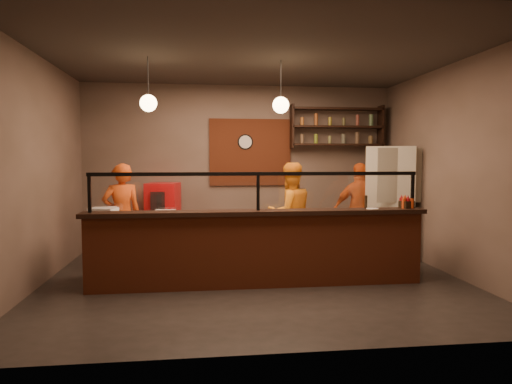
{
  "coord_description": "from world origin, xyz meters",
  "views": [
    {
      "loc": [
        -0.79,
        -6.45,
        1.75
      ],
      "look_at": [
        0.05,
        0.3,
        1.27
      ],
      "focal_mm": 32.0,
      "sensor_mm": 36.0,
      "label": 1
    }
  ],
  "objects": [
    {
      "name": "counter_ledge",
      "position": [
        0.0,
        -0.3,
        1.03
      ],
      "size": [
        4.7,
        0.37,
        0.06
      ],
      "primitive_type": "cube",
      "color": "black",
      "rests_on": "service_counter"
    },
    {
      "name": "wall_right",
      "position": [
        3.0,
        0.0,
        1.6
      ],
      "size": [
        0.0,
        5.0,
        5.0
      ],
      "primitive_type": "plane",
      "rotation": [
        1.57,
        0.0,
        -1.57
      ],
      "color": "#6F5B52",
      "rests_on": "floor"
    },
    {
      "name": "sneeze_guard",
      "position": [
        0.0,
        -0.3,
        1.37
      ],
      "size": [
        4.5,
        0.05,
        0.52
      ],
      "color": "white",
      "rests_on": "counter_ledge"
    },
    {
      "name": "red_cooler",
      "position": [
        -1.47,
        2.15,
        0.66
      ],
      "size": [
        0.65,
        0.62,
        1.32
      ],
      "primitive_type": "cube",
      "rotation": [
        0.0,
        0.0,
        -0.19
      ],
      "color": "red",
      "rests_on": "floor"
    },
    {
      "name": "pendant_right",
      "position": [
        0.4,
        0.2,
        2.55
      ],
      "size": [
        0.24,
        0.24,
        0.77
      ],
      "color": "black",
      "rests_on": "ceiling"
    },
    {
      "name": "service_counter",
      "position": [
        0.0,
        -0.3,
        0.5
      ],
      "size": [
        4.6,
        0.25,
        1.0
      ],
      "primitive_type": "cube",
      "color": "brown",
      "rests_on": "floor"
    },
    {
      "name": "pizza_dough",
      "position": [
        -0.43,
        0.19,
        0.91
      ],
      "size": [
        0.66,
        0.66,
        0.01
      ],
      "primitive_type": "cylinder",
      "rotation": [
        0.0,
        0.0,
        -0.19
      ],
      "color": "silver",
      "rests_on": "worktop"
    },
    {
      "name": "floor",
      "position": [
        0.0,
        0.0,
        0.0
      ],
      "size": [
        6.0,
        6.0,
        0.0
      ],
      "primitive_type": "plane",
      "color": "black",
      "rests_on": "ground"
    },
    {
      "name": "cook_left",
      "position": [
        -2.05,
        1.11,
        0.85
      ],
      "size": [
        0.72,
        0.58,
        1.69
      ],
      "primitive_type": "imported",
      "rotation": [
        0.0,
        0.0,
        3.47
      ],
      "color": "#D14813",
      "rests_on": "floor"
    },
    {
      "name": "wall_shelving",
      "position": [
        1.9,
        2.32,
        2.4
      ],
      "size": [
        1.84,
        0.28,
        0.85
      ],
      "color": "black",
      "rests_on": "wall_back"
    },
    {
      "name": "wall_left",
      "position": [
        -3.0,
        0.0,
        1.6
      ],
      "size": [
        0.0,
        5.0,
        5.0
      ],
      "primitive_type": "plane",
      "rotation": [
        1.57,
        0.0,
        1.57
      ],
      "color": "#6F5B52",
      "rests_on": "floor"
    },
    {
      "name": "brick_patch",
      "position": [
        0.2,
        2.47,
        1.9
      ],
      "size": [
        1.6,
        0.04,
        1.3
      ],
      "primitive_type": "cube",
      "color": "brown",
      "rests_on": "wall_back"
    },
    {
      "name": "condiment_caddy",
      "position": [
        2.16,
        -0.26,
        1.11
      ],
      "size": [
        0.22,
        0.2,
        0.1
      ],
      "primitive_type": "cube",
      "rotation": [
        0.0,
        0.0,
        0.42
      ],
      "color": "black",
      "rests_on": "counter_ledge"
    },
    {
      "name": "worktop_cabinet",
      "position": [
        0.0,
        0.2,
        0.42
      ],
      "size": [
        4.6,
        0.75,
        0.85
      ],
      "primitive_type": "cube",
      "color": "gray",
      "rests_on": "floor"
    },
    {
      "name": "pepper_mill",
      "position": [
        1.56,
        -0.22,
        1.15
      ],
      "size": [
        0.05,
        0.05,
        0.18
      ],
      "primitive_type": "cylinder",
      "rotation": [
        0.0,
        0.0,
        -0.28
      ],
      "color": "black",
      "rests_on": "counter_ledge"
    },
    {
      "name": "wall_clock",
      "position": [
        0.1,
        2.46,
        2.1
      ],
      "size": [
        0.3,
        0.04,
        0.3
      ],
      "primitive_type": "cylinder",
      "rotation": [
        1.57,
        0.0,
        0.0
      ],
      "color": "black",
      "rests_on": "wall_back"
    },
    {
      "name": "worktop",
      "position": [
        0.0,
        0.2,
        0.88
      ],
      "size": [
        4.6,
        0.75,
        0.05
      ],
      "primitive_type": "cube",
      "color": "silver",
      "rests_on": "worktop_cabinet"
    },
    {
      "name": "wall_front",
      "position": [
        0.0,
        -2.5,
        1.6
      ],
      "size": [
        6.0,
        0.0,
        6.0
      ],
      "primitive_type": "plane",
      "rotation": [
        -1.57,
        0.0,
        0.0
      ],
      "color": "#6F5B52",
      "rests_on": "floor"
    },
    {
      "name": "wall_back",
      "position": [
        0.0,
        2.5,
        1.6
      ],
      "size": [
        6.0,
        0.0,
        6.0
      ],
      "primitive_type": "plane",
      "rotation": [
        1.57,
        0.0,
        0.0
      ],
      "color": "#6F5B52",
      "rests_on": "floor"
    },
    {
      "name": "rolling_pin",
      "position": [
        -1.24,
        0.36,
        0.93
      ],
      "size": [
        0.29,
        0.24,
        0.05
      ],
      "primitive_type": "cylinder",
      "rotation": [
        0.0,
        1.57,
        0.64
      ],
      "color": "gold",
      "rests_on": "worktop"
    },
    {
      "name": "ceiling",
      "position": [
        0.0,
        0.0,
        3.2
      ],
      "size": [
        6.0,
        6.0,
        0.0
      ],
      "primitive_type": "plane",
      "rotation": [
        3.14,
        0.0,
        0.0
      ],
      "color": "#352E29",
      "rests_on": "wall_back"
    },
    {
      "name": "cook_right",
      "position": [
        2.05,
        1.32,
        0.85
      ],
      "size": [
        1.03,
        0.51,
        1.7
      ],
      "primitive_type": "imported",
      "rotation": [
        0.0,
        0.0,
        3.05
      ],
      "color": "#C54912",
      "rests_on": "floor"
    },
    {
      "name": "prep_tub_c",
      "position": [
        -1.29,
        0.12,
        0.97
      ],
      "size": [
        0.31,
        0.26,
        0.14
      ],
      "primitive_type": "cube",
      "rotation": [
        0.0,
        0.0,
        -0.19
      ],
      "color": "silver",
      "rests_on": "worktop"
    },
    {
      "name": "cook_mid",
      "position": [
        0.69,
        0.93,
        0.85
      ],
      "size": [
        0.97,
        0.84,
        1.71
      ],
      "primitive_type": "imported",
      "rotation": [
        0.0,
        0.0,
        3.4
      ],
      "color": "orange",
      "rests_on": "floor"
    },
    {
      "name": "prep_tub_a",
      "position": [
        -2.15,
        0.17,
        0.99
      ],
      "size": [
        0.4,
        0.35,
        0.17
      ],
      "primitive_type": "cube",
      "rotation": [
        0.0,
        0.0,
        -0.24
      ],
      "color": "silver",
      "rests_on": "worktop"
    },
    {
      "name": "small_plate",
      "position": [
        1.62,
        -0.33,
        1.07
      ],
      "size": [
        0.2,
        0.2,
        0.01
      ],
      "primitive_type": "cylinder",
      "rotation": [
        0.0,
        0.0,
        0.2
      ],
      "color": "white",
      "rests_on": "counter_ledge"
    },
    {
      "name": "fridge",
      "position": [
        2.6,
        1.36,
        0.99
      ],
      "size": [
        1.06,
        1.03,
        1.99
      ],
      "primitive_type": "cube",
      "rotation": [
        0.0,
        0.0,
        -0.39
      ],
      "color": "beige",
      "rests_on": "floor"
    },
    {
      "name": "pendant_left",
      "position": [
        -1.5,
        0.2,
        2.55
      ],
      "size": [
        0.24,
        0.24,
        0.77
      ],
      "color": "black",
      "rests_on": "ceiling"
    },
    {
      "name": "prep_tub_b",
      "position": [
        -2.15,
        0.41,
        0.98
      ],
      "size": [
        0.39,
        0.35,
        0.16
      ],
      "primitive_type": "cube",
      "rotation": [
        0.0,
        0.0,
        0.39
      ],
      "color": "silver",
      "rests_on": "worktop"
    }
  ]
}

